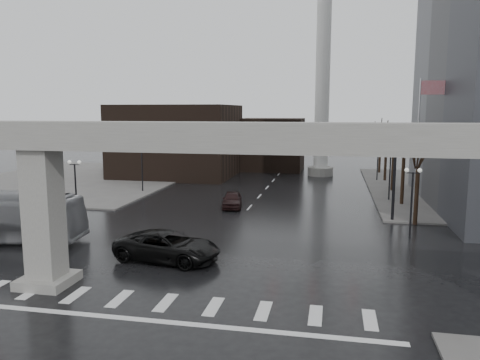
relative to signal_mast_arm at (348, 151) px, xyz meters
The scene contains 21 objects.
ground 21.64m from the signal_mast_arm, 115.57° to the right, with size 160.00×160.00×0.00m, color black.
sidewalk_nw 39.41m from the signal_mast_arm, 153.82° to the left, with size 28.00×36.00×0.15m, color #63605E.
elevated_guideway 20.35m from the signal_mast_arm, 112.35° to the right, with size 48.00×2.60×8.70m.
building_far_left 32.68m from the signal_mast_arm, 134.74° to the left, with size 16.00×14.00×10.00m, color black.
building_far_mid 35.02m from the signal_mast_arm, 108.32° to the left, with size 10.00×10.00×8.00m, color black.
smokestack 28.38m from the signal_mast_arm, 96.28° to the left, with size 3.60×3.60×30.00m.
signal_mast_arm is the anchor object (origin of this frame).
flagpole_assembly 7.27m from the signal_mast_arm, 26.93° to the left, with size 2.06×0.12×12.00m.
lamp_right_0 6.99m from the signal_mast_arm, 46.80° to the right, with size 1.22×0.32×5.11m.
lamp_right_1 10.51m from the signal_mast_arm, 63.90° to the left, with size 1.22×0.32×5.11m.
lamp_right_2 23.75m from the signal_mast_arm, 79.01° to the left, with size 1.22×0.32×5.11m.
lamp_left_0 23.12m from the signal_mast_arm, 167.96° to the right, with size 1.22×0.32×5.11m.
lamp_left_1 24.42m from the signal_mast_arm, 157.75° to the left, with size 1.22×0.32×5.11m.
lamp_left_2 32.40m from the signal_mast_arm, 134.11° to the left, with size 1.22×0.32×5.11m.
tree_right_0 6.37m from the signal_mast_arm, ahead, with size 1.09×1.58×7.50m.
tree_right_1 9.57m from the signal_mast_arm, 52.50° to the left, with size 1.09×1.61×7.67m.
tree_right_2 16.45m from the signal_mast_arm, 70.00° to the left, with size 1.10×1.63×7.85m.
tree_right_3 24.04m from the signal_mast_arm, 76.58° to the left, with size 1.11×1.66×8.02m.
tree_right_4 31.83m from the signal_mast_arm, 79.94° to the left, with size 1.12×1.69×8.19m.
pickup_truck 18.28m from the signal_mast_arm, 129.16° to the right, with size 3.05×6.62×1.84m, color black.
far_car 12.14m from the signal_mast_arm, 164.93° to the left, with size 1.80×4.47×1.52m, color black.
Camera 1 is at (7.79, -21.43, 9.24)m, focal length 35.00 mm.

